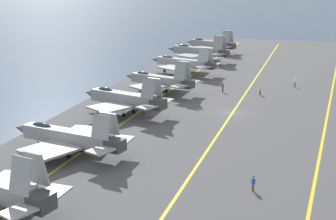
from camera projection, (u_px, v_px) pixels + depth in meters
ground_plane at (233, 115)px, 82.60m from camera, size 2000.00×2000.00×0.00m
carrier_deck at (233, 114)px, 82.55m from camera, size 186.93×52.56×0.40m
deck_stripe_foul_line at (326, 120)px, 78.49m from camera, size 168.08×8.16×0.01m
deck_stripe_centerline at (233, 113)px, 82.49m from camera, size 168.24×0.36×0.01m
deck_stripe_edge_line at (147, 106)px, 86.50m from camera, size 168.20×4.34×0.01m
parked_jet_third at (68, 137)px, 63.25m from camera, size 13.61×16.63×5.93m
parked_jet_fourth at (124, 99)px, 80.77m from camera, size 13.35×15.65×6.37m
parked_jet_fifth at (159, 80)px, 94.70m from camera, size 13.03×15.15×6.46m
parked_jet_sixth at (183, 63)px, 112.37m from camera, size 13.35×16.57×6.28m
parked_jet_seventh at (198, 51)px, 128.34m from camera, size 14.04×17.13×6.81m
parked_jet_eighth at (211, 44)px, 142.69m from camera, size 13.02×15.85×6.43m
crew_purple_vest at (223, 87)px, 96.36m from camera, size 0.42×0.46×1.83m
crew_white_vest at (295, 82)px, 100.49m from camera, size 0.45×0.37×1.78m
crew_blue_vest at (253, 183)px, 52.93m from camera, size 0.35×0.43×1.68m
crew_yellow_vest at (260, 90)px, 94.10m from camera, size 0.34×0.43×1.66m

